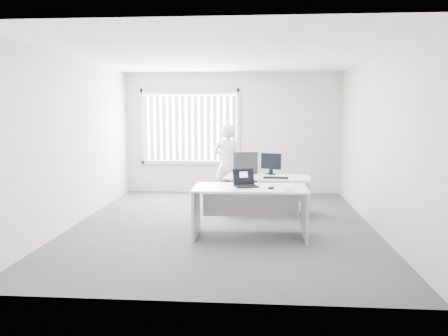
# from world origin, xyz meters

# --- Properties ---
(ground) EXTENTS (6.00, 6.00, 0.00)m
(ground) POSITION_xyz_m (0.00, 0.00, 0.00)
(ground) COLOR #5B5A62
(ground) RESTS_ON ground
(wall_back) EXTENTS (5.00, 0.02, 2.80)m
(wall_back) POSITION_xyz_m (0.00, 3.00, 1.40)
(wall_back) COLOR silver
(wall_back) RESTS_ON ground
(wall_front) EXTENTS (5.00, 0.02, 2.80)m
(wall_front) POSITION_xyz_m (0.00, -3.00, 1.40)
(wall_front) COLOR silver
(wall_front) RESTS_ON ground
(wall_left) EXTENTS (0.02, 6.00, 2.80)m
(wall_left) POSITION_xyz_m (-2.50, 0.00, 1.40)
(wall_left) COLOR silver
(wall_left) RESTS_ON ground
(wall_right) EXTENTS (0.02, 6.00, 2.80)m
(wall_right) POSITION_xyz_m (2.50, 0.00, 1.40)
(wall_right) COLOR silver
(wall_right) RESTS_ON ground
(ceiling) EXTENTS (5.00, 6.00, 0.02)m
(ceiling) POSITION_xyz_m (0.00, 0.00, 2.80)
(ceiling) COLOR white
(ceiling) RESTS_ON wall_back
(window) EXTENTS (2.32, 0.06, 1.76)m
(window) POSITION_xyz_m (-1.00, 2.96, 1.55)
(window) COLOR #B4B4AF
(window) RESTS_ON wall_back
(blinds) EXTENTS (2.20, 0.10, 1.50)m
(blinds) POSITION_xyz_m (-1.00, 2.90, 1.52)
(blinds) COLOR white
(blinds) RESTS_ON wall_back
(desk_near) EXTENTS (1.71, 0.81, 0.78)m
(desk_near) POSITION_xyz_m (0.47, -0.65, 0.56)
(desk_near) COLOR white
(desk_near) RESTS_ON ground
(desk_far) EXTENTS (1.63, 0.91, 0.71)m
(desk_far) POSITION_xyz_m (0.77, 0.88, 0.51)
(desk_far) COLOR white
(desk_far) RESTS_ON ground
(office_chair) EXTENTS (0.78, 0.78, 1.14)m
(office_chair) POSITION_xyz_m (0.40, 0.99, 0.35)
(office_chair) COLOR black
(office_chair) RESTS_ON ground
(person) EXTENTS (0.67, 0.51, 1.66)m
(person) POSITION_xyz_m (-0.04, 1.94, 0.83)
(person) COLOR silver
(person) RESTS_ON ground
(laptop) EXTENTS (0.42, 0.40, 0.26)m
(laptop) POSITION_xyz_m (0.42, -0.66, 0.91)
(laptop) COLOR black
(laptop) RESTS_ON desk_near
(paper_sheet) EXTENTS (0.31, 0.26, 0.00)m
(paper_sheet) POSITION_xyz_m (0.86, -0.75, 0.78)
(paper_sheet) COLOR silver
(paper_sheet) RESTS_ON desk_near
(mouse) EXTENTS (0.09, 0.12, 0.04)m
(mouse) POSITION_xyz_m (0.79, -0.79, 0.80)
(mouse) COLOR #BBBBBE
(mouse) RESTS_ON paper_sheet
(booklet) EXTENTS (0.17, 0.21, 0.01)m
(booklet) POSITION_xyz_m (1.05, -0.87, 0.78)
(booklet) COLOR white
(booklet) RESTS_ON desk_near
(keyboard) EXTENTS (0.45, 0.16, 0.02)m
(keyboard) POSITION_xyz_m (0.91, 0.67, 0.72)
(keyboard) COLOR black
(keyboard) RESTS_ON desk_far
(monitor) EXTENTS (0.42, 0.27, 0.41)m
(monitor) POSITION_xyz_m (0.84, 1.16, 0.91)
(monitor) COLOR black
(monitor) RESTS_ON desk_far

